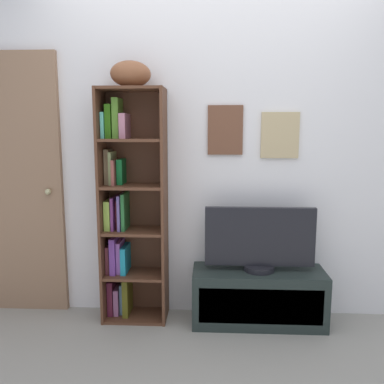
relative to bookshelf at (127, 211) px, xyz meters
name	(u,v)px	position (x,y,z in m)	size (l,w,h in m)	color
back_wall	(215,150)	(0.63, 0.14, 0.44)	(4.80, 0.08, 2.50)	silver
bookshelf	(127,211)	(0.00, 0.00, 0.00)	(0.47, 0.28, 1.69)	#52301F
football	(131,74)	(0.05, -0.03, 0.96)	(0.28, 0.18, 0.18)	brown
tv_stand	(258,297)	(0.96, -0.07, -0.61)	(0.95, 0.35, 0.40)	#202927
television	(260,240)	(0.96, -0.07, -0.19)	(0.78, 0.22, 0.46)	black
door	(11,186)	(-0.90, 0.09, 0.17)	(0.79, 0.09, 1.96)	#88664C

